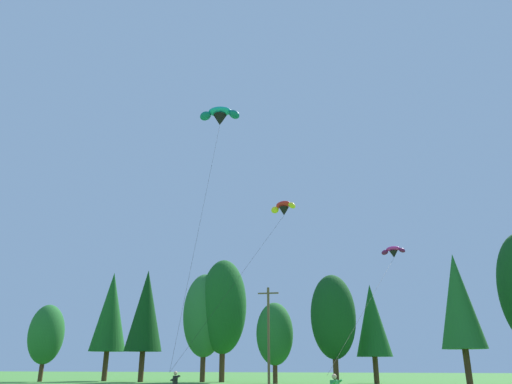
% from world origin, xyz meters
% --- Properties ---
extents(treeline_tree_a, '(4.27, 4.27, 9.14)m').
position_xyz_m(treeline_tree_a, '(-32.39, 52.56, 5.53)').
color(treeline_tree_a, '#472D19').
rests_on(treeline_tree_a, ground_plane).
extents(treeline_tree_b, '(4.60, 4.60, 13.62)m').
position_xyz_m(treeline_tree_b, '(-25.79, 56.03, 8.54)').
color(treeline_tree_b, '#472D19').
rests_on(treeline_tree_b, ground_plane).
extents(treeline_tree_c, '(4.53, 4.53, 13.32)m').
position_xyz_m(treeline_tree_c, '(-19.87, 53.67, 8.34)').
color(treeline_tree_c, '#472D19').
rests_on(treeline_tree_c, ground_plane).
extents(treeline_tree_d, '(5.27, 5.27, 12.84)m').
position_xyz_m(treeline_tree_d, '(-12.73, 55.33, 7.77)').
color(treeline_tree_d, '#472D19').
rests_on(treeline_tree_d, ground_plane).
extents(treeline_tree_e, '(5.73, 5.73, 14.56)m').
position_xyz_m(treeline_tree_e, '(-10.33, 55.29, 8.82)').
color(treeline_tree_e, '#472D19').
rests_on(treeline_tree_e, ground_plane).
extents(treeline_tree_f, '(4.15, 4.15, 8.70)m').
position_xyz_m(treeline_tree_f, '(-3.40, 52.01, 5.26)').
color(treeline_tree_f, '#472D19').
rests_on(treeline_tree_f, ground_plane).
extents(treeline_tree_g, '(4.91, 4.91, 11.52)m').
position_xyz_m(treeline_tree_g, '(3.27, 51.09, 6.97)').
color(treeline_tree_g, '#472D19').
rests_on(treeline_tree_g, ground_plane).
extents(treeline_tree_h, '(3.97, 3.97, 10.78)m').
position_xyz_m(treeline_tree_h, '(7.52, 54.14, 6.75)').
color(treeline_tree_h, '#472D19').
rests_on(treeline_tree_h, ground_plane).
extents(treeline_tree_i, '(4.58, 4.58, 13.54)m').
position_xyz_m(treeline_tree_i, '(16.65, 51.84, 8.48)').
color(treeline_tree_i, '#472D19').
rests_on(treeline_tree_i, ground_plane).
extents(utility_pole, '(2.20, 0.26, 9.70)m').
position_xyz_m(utility_pole, '(-3.25, 46.94, 5.11)').
color(utility_pole, brown).
rests_on(utility_pole, ground_plane).
extents(kite_flyer_near, '(0.73, 0.75, 1.69)m').
position_xyz_m(kite_flyer_near, '(-5.15, 24.97, 1.00)').
color(kite_flyer_near, navy).
rests_on(kite_flyer_near, ground_plane).
extents(parafoil_kite_high_teal, '(3.98, 10.51, 23.12)m').
position_xyz_m(parafoil_kite_high_teal, '(-5.60, 34.57, 23.87)').
color(parafoil_kite_high_teal, teal).
extents(parafoil_kite_mid_magenta, '(6.40, 21.78, 10.50)m').
position_xyz_m(parafoil_kite_mid_magenta, '(9.31, 40.14, 11.56)').
color(parafoil_kite_mid_magenta, '#D12893').
extents(parafoil_kite_far_red_yellow, '(6.73, 12.50, 14.11)m').
position_xyz_m(parafoil_kite_far_red_yellow, '(-0.03, 36.29, 15.03)').
color(parafoil_kite_far_red_yellow, red).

